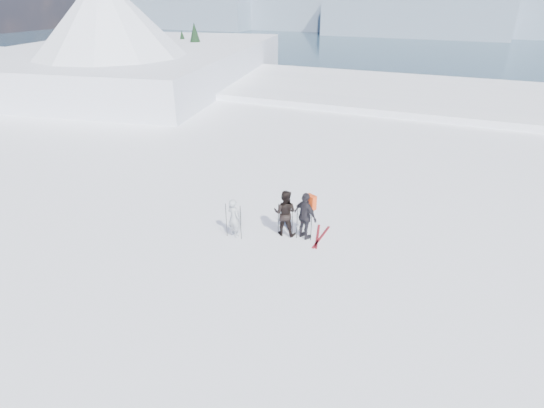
% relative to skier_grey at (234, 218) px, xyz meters
% --- Properties ---
extents(lake_basin, '(820.00, 820.00, 71.62)m').
position_rel_skier_grey_xyz_m(lake_basin, '(3.47, 26.64, -7.25)').
color(lake_basin, white).
rests_on(lake_basin, ground).
extents(far_mountain_range, '(770.00, 110.00, 53.00)m').
position_rel_skier_grey_xyz_m(far_mountain_range, '(33.07, 451.42, -7.94)').
color(far_mountain_range, slate).
rests_on(far_mountain_range, ground).
extents(near_ridge, '(31.37, 35.68, 25.62)m').
position_rel_skier_grey_xyz_m(near_ridge, '(-23.09, 25.98, -4.23)').
color(near_ridge, white).
rests_on(near_ridge, ground).
extents(skier_grey, '(0.64, 0.52, 1.49)m').
position_rel_skier_grey_xyz_m(skier_grey, '(0.00, 0.00, 0.00)').
color(skier_grey, '#9DA3AB').
rests_on(skier_grey, ground).
extents(skier_dark, '(0.92, 0.75, 1.77)m').
position_rel_skier_grey_xyz_m(skier_dark, '(1.66, 0.83, 0.14)').
color(skier_dark, black).
rests_on(skier_dark, ground).
extents(skier_pack, '(1.14, 0.86, 1.80)m').
position_rel_skier_grey_xyz_m(skier_pack, '(2.44, 0.86, 0.15)').
color(skier_pack, black).
rests_on(skier_pack, ground).
extents(backpack, '(0.44, 0.36, 0.52)m').
position_rel_skier_grey_xyz_m(backpack, '(2.55, 1.09, 1.32)').
color(backpack, red).
rests_on(backpack, skier_pack).
extents(ski_poles, '(2.96, 0.94, 1.35)m').
position_rel_skier_grey_xyz_m(ski_poles, '(1.34, 0.45, -0.12)').
color(ski_poles, black).
rests_on(ski_poles, ground).
extents(skis_loose, '(0.48, 1.70, 0.03)m').
position_rel_skier_grey_xyz_m(skis_loose, '(2.92, 1.12, -0.73)').
color(skis_loose, black).
rests_on(skis_loose, ground).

